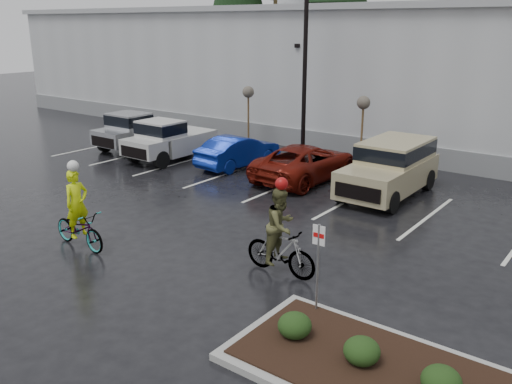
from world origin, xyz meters
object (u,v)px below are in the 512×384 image
Objects in this scene: sapling_mid at (363,106)px; car_blue at (238,151)px; cyclist_olive at (281,240)px; pickup_white at (175,138)px; sapling_west at (248,95)px; lamppost at (306,37)px; suv_tan at (388,169)px; cyclist_hivis at (79,221)px; pickup_silver at (143,129)px; fire_lane_sign at (318,259)px; car_red at (306,162)px.

sapling_mid is 0.74× the size of car_blue.
car_blue is 1.64× the size of cyclist_olive.
sapling_mid is 0.62× the size of pickup_white.
sapling_west is at bearing -54.36° from car_blue.
pickup_white is (-5.36, -3.04, -4.71)m from lamppost.
car_blue is at bearing 9.97° from pickup_white.
suv_tan is 11.28m from cyclist_hivis.
lamppost reaches higher than pickup_silver.
car_blue is at bearing 136.07° from fire_lane_sign.
suv_tan is (10.73, 0.54, 0.05)m from pickup_white.
fire_lane_sign reaches higher than car_blue.
cyclist_olive is at bearing -68.68° from cyclist_hivis.
sapling_west is 15.30m from cyclist_olive.
car_red is (1.70, -2.48, -4.94)m from lamppost.
fire_lane_sign is 0.43× the size of suv_tan.
suv_tan is (9.37, -3.50, -1.70)m from sapling_west.
pickup_silver is at bearing 59.83° from cyclist_olive.
suv_tan is (7.29, -0.07, 0.32)m from car_blue.
cyclist_olive is at bearing -29.50° from pickup_silver.
cyclist_hivis is at bearing -116.99° from suv_tan.
lamppost reaches higher than car_red.
car_blue is 3.62m from car_red.
sapling_west is 4.61m from pickup_white.
fire_lane_sign is at bearing -125.55° from cyclist_olive.
lamppost is at bearing 2.57° from cyclist_hivis.
sapling_mid is at bearing -137.70° from car_blue.
sapling_west is at bearing 40.15° from cyclist_olive.
sapling_mid is 13.88m from cyclist_hivis.
lamppost reaches higher than sapling_mid.
car_blue is at bearing 13.54° from cyclist_hivis.
pickup_silver is 1.98× the size of cyclist_olive.
cyclist_olive is at bearing 138.70° from car_blue.
pickup_silver is at bearing 149.85° from fire_lane_sign.
cyclist_hivis is at bearing 83.18° from car_red.
lamppost is 1.72× the size of car_red.
cyclist_olive is (0.57, -8.00, -0.09)m from suv_tan.
suv_tan is at bearing -25.00° from lamppost.
lamppost is 2.14× the size of car_blue.
sapling_west is at bearing 71.37° from pickup_white.
fire_lane_sign is 0.41× the size of car_red.
fire_lane_sign is 0.42× the size of pickup_silver.
suv_tan is 1.95× the size of cyclist_hivis.
cyclist_hivis reaches higher than car_blue.
sapling_west is at bearing 165.96° from lamppost.
pickup_silver is 6.37m from car_blue.
sapling_mid is (2.50, 1.00, -2.96)m from lamppost.
suv_tan is (3.67, -0.03, 0.28)m from car_red.
car_red is 2.05× the size of cyclist_hivis.
cyclist_olive is (-1.87, 1.30, -0.47)m from fire_lane_sign.
sapling_west is 0.62× the size of pickup_silver.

